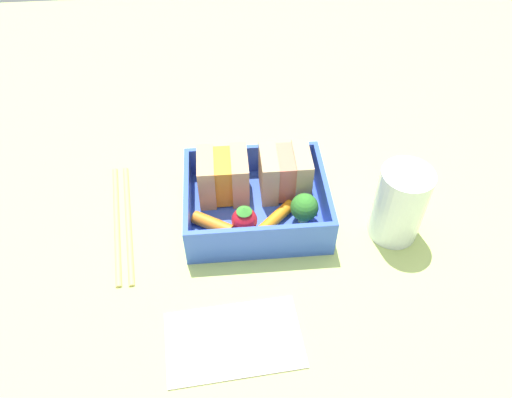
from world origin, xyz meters
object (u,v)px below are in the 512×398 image
drinking_glass (400,204)px  folded_napkin (234,339)px  strawberry_far_left (244,219)px  sandwich_center_left (285,173)px  sandwich_left (223,177)px  chopstick_pair (122,222)px  carrot_stick_far_left (213,224)px  carrot_stick_left (276,217)px  broccoli_floret (304,208)px

drinking_glass → folded_napkin: (-19.44, -12.52, -4.52)cm
strawberry_far_left → sandwich_center_left: bearing=47.8°
sandwich_center_left → drinking_glass: bearing=-28.9°
sandwich_left → chopstick_pair: size_ratio=0.31×
sandwich_left → strawberry_far_left: (2.12, -5.86, -1.29)cm
strawberry_far_left → folded_napkin: strawberry_far_left is taller
chopstick_pair → drinking_glass: drinking_glass is taller
folded_napkin → chopstick_pair: bearing=127.7°
carrot_stick_far_left → drinking_glass: size_ratio=0.52×
chopstick_pair → strawberry_far_left: bearing=-11.3°
carrot_stick_left → broccoli_floret: 3.55cm
chopstick_pair → drinking_glass: (32.02, -3.73, 4.37)cm
sandwich_left → carrot_stick_far_left: (-1.52, -5.55, -2.13)cm
sandwich_left → sandwich_center_left: bearing=0.0°
sandwich_center_left → folded_napkin: bearing=-110.9°
sandwich_left → carrot_stick_far_left: bearing=-105.3°
carrot_stick_left → chopstick_pair: (-18.36, 2.13, -1.54)cm
strawberry_far_left → folded_napkin: (-2.00, -13.35, -2.61)cm
sandwich_center_left → chopstick_pair: (-19.90, -2.96, -3.76)cm
sandwich_left → carrot_stick_left: size_ratio=1.09×
carrot_stick_left → chopstick_pair: bearing=173.4°
carrot_stick_far_left → drinking_glass: 21.29cm
broccoli_floret → chopstick_pair: size_ratio=0.21×
carrot_stick_far_left → chopstick_pair: bearing=166.7°
folded_napkin → sandwich_center_left: bearing=69.1°
sandwich_left → carrot_stick_far_left: sandwich_left is taller
broccoli_floret → chopstick_pair: bearing=174.0°
strawberry_far_left → carrot_stick_left: 3.97cm
strawberry_far_left → broccoli_floret: size_ratio=0.90×
broccoli_floret → drinking_glass: bearing=-7.9°
drinking_glass → broccoli_floret: bearing=172.1°
broccoli_floret → chopstick_pair: 21.89cm
folded_napkin → carrot_stick_left: bearing=67.7°
sandwich_left → folded_napkin: size_ratio=0.44×
carrot_stick_left → folded_napkin: size_ratio=0.41×
carrot_stick_left → drinking_glass: 14.04cm
carrot_stick_far_left → carrot_stick_left: carrot_stick_far_left is taller
sandwich_center_left → drinking_glass: size_ratio=0.63×
sandwich_center_left → carrot_stick_left: 5.76cm
carrot_stick_far_left → carrot_stick_left: size_ratio=0.91×
strawberry_far_left → broccoli_floret: bearing=5.1°
drinking_glass → folded_napkin: drinking_glass is taller
carrot_stick_far_left → strawberry_far_left: 3.75cm
carrot_stick_far_left → strawberry_far_left: strawberry_far_left is taller
carrot_stick_far_left → broccoli_floret: (10.61, 0.31, 1.49)cm
broccoli_floret → strawberry_far_left: bearing=-174.9°
carrot_stick_far_left → sandwich_left: bearing=74.7°
carrot_stick_far_left → chopstick_pair: 11.36cm
sandwich_left → broccoli_floret: bearing=-30.0°
sandwich_left → drinking_glass: 20.68cm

